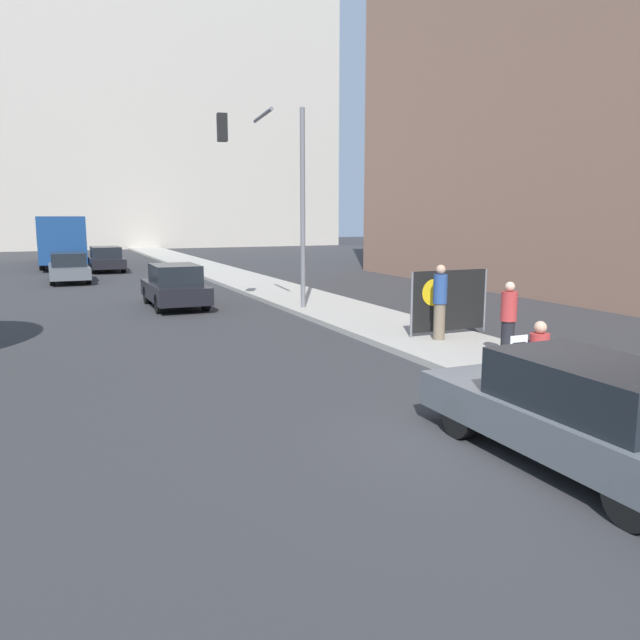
{
  "coord_description": "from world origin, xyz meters",
  "views": [
    {
      "loc": [
        -5.63,
        -6.62,
        3.17
      ],
      "look_at": [
        -0.42,
        5.27,
        1.0
      ],
      "focal_mm": 35.0,
      "sensor_mm": 36.0,
      "label": 1
    }
  ],
  "objects_px": {
    "pedestrian_behind": "(440,301)",
    "car_on_road_midblock": "(69,267)",
    "parked_car_curbside": "(583,414)",
    "city_bus_on_road": "(60,237)",
    "seated_protester": "(542,354)",
    "jogger_on_sidewalk": "(508,319)",
    "car_on_road_nearest": "(175,286)",
    "protest_banner": "(449,300)",
    "traffic_light_pole": "(275,176)",
    "car_on_road_distant": "(106,259)"
  },
  "relations": [
    {
      "from": "jogger_on_sidewalk",
      "to": "car_on_road_distant",
      "type": "xyz_separation_m",
      "value": [
        -5.83,
        27.51,
        -0.27
      ]
    },
    {
      "from": "protest_banner",
      "to": "parked_car_curbside",
      "type": "distance_m",
      "value": 8.29
    },
    {
      "from": "car_on_road_nearest",
      "to": "parked_car_curbside",
      "type": "bearing_deg",
      "value": -82.96
    },
    {
      "from": "pedestrian_behind",
      "to": "protest_banner",
      "type": "bearing_deg",
      "value": -145.21
    },
    {
      "from": "protest_banner",
      "to": "car_on_road_nearest",
      "type": "height_order",
      "value": "protest_banner"
    },
    {
      "from": "seated_protester",
      "to": "jogger_on_sidewalk",
      "type": "relative_size",
      "value": 0.74
    },
    {
      "from": "parked_car_curbside",
      "to": "car_on_road_midblock",
      "type": "relative_size",
      "value": 0.99
    },
    {
      "from": "jogger_on_sidewalk",
      "to": "car_on_road_midblock",
      "type": "bearing_deg",
      "value": -106.52
    },
    {
      "from": "seated_protester",
      "to": "car_on_road_midblock",
      "type": "bearing_deg",
      "value": 130.08
    },
    {
      "from": "traffic_light_pole",
      "to": "car_on_road_midblock",
      "type": "distance_m",
      "value": 14.96
    },
    {
      "from": "traffic_light_pole",
      "to": "city_bus_on_road",
      "type": "distance_m",
      "value": 25.77
    },
    {
      "from": "pedestrian_behind",
      "to": "car_on_road_midblock",
      "type": "distance_m",
      "value": 21.31
    },
    {
      "from": "pedestrian_behind",
      "to": "car_on_road_distant",
      "type": "distance_m",
      "value": 25.87
    },
    {
      "from": "traffic_light_pole",
      "to": "car_on_road_distant",
      "type": "relative_size",
      "value": 1.48
    },
    {
      "from": "traffic_light_pole",
      "to": "car_on_road_distant",
      "type": "distance_m",
      "value": 19.38
    },
    {
      "from": "car_on_road_nearest",
      "to": "jogger_on_sidewalk",
      "type": "bearing_deg",
      "value": -66.9
    },
    {
      "from": "city_bus_on_road",
      "to": "car_on_road_midblock",
      "type": "bearing_deg",
      "value": -89.57
    },
    {
      "from": "parked_car_curbside",
      "to": "traffic_light_pole",
      "type": "bearing_deg",
      "value": 86.57
    },
    {
      "from": "car_on_road_nearest",
      "to": "city_bus_on_road",
      "type": "height_order",
      "value": "city_bus_on_road"
    },
    {
      "from": "traffic_light_pole",
      "to": "parked_car_curbside",
      "type": "distance_m",
      "value": 14.22
    },
    {
      "from": "seated_protester",
      "to": "city_bus_on_road",
      "type": "xyz_separation_m",
      "value": [
        -6.91,
        36.05,
        1.01
      ]
    },
    {
      "from": "car_on_road_nearest",
      "to": "car_on_road_midblock",
      "type": "xyz_separation_m",
      "value": [
        -3.11,
        10.59,
        -0.02
      ]
    },
    {
      "from": "parked_car_curbside",
      "to": "car_on_road_distant",
      "type": "xyz_separation_m",
      "value": [
        -2.94,
        32.34,
        0.01
      ]
    },
    {
      "from": "pedestrian_behind",
      "to": "parked_car_curbside",
      "type": "relative_size",
      "value": 0.39
    },
    {
      "from": "pedestrian_behind",
      "to": "car_on_road_nearest",
      "type": "distance_m",
      "value": 10.37
    },
    {
      "from": "parked_car_curbside",
      "to": "car_on_road_midblock",
      "type": "distance_m",
      "value": 27.4
    },
    {
      "from": "parked_car_curbside",
      "to": "city_bus_on_road",
      "type": "bearing_deg",
      "value": 97.69
    },
    {
      "from": "protest_banner",
      "to": "car_on_road_midblock",
      "type": "distance_m",
      "value": 21.09
    },
    {
      "from": "jogger_on_sidewalk",
      "to": "car_on_road_nearest",
      "type": "distance_m",
      "value": 12.5
    },
    {
      "from": "pedestrian_behind",
      "to": "car_on_road_nearest",
      "type": "height_order",
      "value": "pedestrian_behind"
    },
    {
      "from": "protest_banner",
      "to": "traffic_light_pole",
      "type": "distance_m",
      "value": 7.42
    },
    {
      "from": "jogger_on_sidewalk",
      "to": "pedestrian_behind",
      "type": "xyz_separation_m",
      "value": [
        -0.2,
        2.26,
        0.12
      ]
    },
    {
      "from": "protest_banner",
      "to": "parked_car_curbside",
      "type": "xyz_separation_m",
      "value": [
        -3.31,
        -7.6,
        -0.32
      ]
    },
    {
      "from": "protest_banner",
      "to": "traffic_light_pole",
      "type": "height_order",
      "value": "traffic_light_pole"
    },
    {
      "from": "pedestrian_behind",
      "to": "car_on_road_midblock",
      "type": "relative_size",
      "value": 0.39
    },
    {
      "from": "parked_car_curbside",
      "to": "car_on_road_distant",
      "type": "relative_size",
      "value": 1.08
    },
    {
      "from": "car_on_road_midblock",
      "to": "car_on_road_distant",
      "type": "bearing_deg",
      "value": 68.07
    },
    {
      "from": "seated_protester",
      "to": "traffic_light_pole",
      "type": "xyz_separation_m",
      "value": [
        -0.88,
        11.14,
        3.62
      ]
    },
    {
      "from": "seated_protester",
      "to": "city_bus_on_road",
      "type": "bearing_deg",
      "value": 125.28
    },
    {
      "from": "car_on_road_distant",
      "to": "protest_banner",
      "type": "bearing_deg",
      "value": -75.82
    },
    {
      "from": "traffic_light_pole",
      "to": "car_on_road_midblock",
      "type": "xyz_separation_m",
      "value": [
        -5.94,
        13.22,
        -3.71
      ]
    },
    {
      "from": "seated_protester",
      "to": "city_bus_on_road",
      "type": "relative_size",
      "value": 0.1
    },
    {
      "from": "protest_banner",
      "to": "car_on_road_nearest",
      "type": "distance_m",
      "value": 10.23
    },
    {
      "from": "parked_car_curbside",
      "to": "city_bus_on_road",
      "type": "height_order",
      "value": "city_bus_on_road"
    },
    {
      "from": "seated_protester",
      "to": "pedestrian_behind",
      "type": "height_order",
      "value": "pedestrian_behind"
    },
    {
      "from": "protest_banner",
      "to": "city_bus_on_road",
      "type": "bearing_deg",
      "value": 105.37
    },
    {
      "from": "pedestrian_behind",
      "to": "traffic_light_pole",
      "type": "xyz_separation_m",
      "value": [
        -1.87,
        6.6,
        3.33
      ]
    },
    {
      "from": "parked_car_curbside",
      "to": "seated_protester",
      "type": "bearing_deg",
      "value": 56.41
    },
    {
      "from": "parked_car_curbside",
      "to": "car_on_road_nearest",
      "type": "xyz_separation_m",
      "value": [
        -2.02,
        16.33,
        0.03
      ]
    },
    {
      "from": "jogger_on_sidewalk",
      "to": "car_on_road_distant",
      "type": "bearing_deg",
      "value": -114.5
    }
  ]
}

